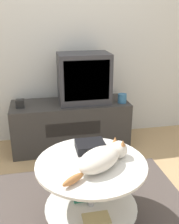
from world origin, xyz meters
TOP-DOWN VIEW (x-y plane):
  - wall_back at (0.00, 1.54)m, footprint 8.00×0.05m
  - tv_stand at (0.03, 1.23)m, footprint 1.26×0.46m
  - tv at (0.19, 1.23)m, footprint 0.54×0.36m
  - speaker at (-0.49, 1.18)m, footprint 0.08×0.08m
  - mug at (0.58, 1.12)m, footprint 0.09×0.09m
  - coffee_table at (0.01, 0.04)m, footprint 0.74×0.74m
  - dvd_box at (0.04, 0.20)m, footprint 0.20×0.17m
  - cat at (0.07, -0.03)m, footprint 0.48×0.36m

SIDE VIEW (x-z plane):
  - tv_stand at x=0.03m, z-range 0.00..0.52m
  - coffee_table at x=0.01m, z-range 0.08..0.57m
  - dvd_box at x=0.04m, z-range 0.51..0.57m
  - speaker at x=-0.49m, z-range 0.52..0.60m
  - mug at x=0.58m, z-range 0.52..0.62m
  - cat at x=0.07m, z-range 0.50..0.64m
  - tv at x=0.19m, z-range 0.52..1.04m
  - wall_back at x=0.00m, z-range 0.00..2.60m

